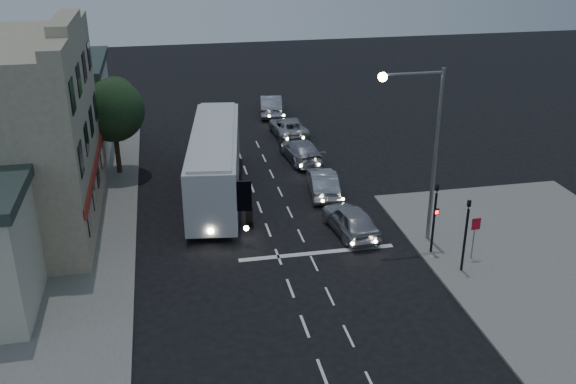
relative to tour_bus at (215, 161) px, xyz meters
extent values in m
plane|color=black|center=(2.26, -10.38, -2.17)|extent=(120.00, 120.00, 0.00)
cube|color=slate|center=(-10.74, -2.38, -2.11)|extent=(12.00, 50.00, 0.12)
cube|color=silver|center=(2.26, -17.38, -2.16)|extent=(0.12, 1.60, 0.01)
cube|color=silver|center=(2.26, -14.38, -2.16)|extent=(0.12, 1.60, 0.01)
cube|color=silver|center=(2.26, -11.38, -2.16)|extent=(0.12, 1.60, 0.01)
cube|color=silver|center=(2.26, -8.38, -2.16)|extent=(0.12, 1.60, 0.01)
cube|color=silver|center=(2.26, -5.38, -2.16)|extent=(0.12, 1.60, 0.01)
cube|color=silver|center=(2.26, -2.38, -2.16)|extent=(0.12, 1.60, 0.01)
cube|color=silver|center=(2.26, 0.62, -2.16)|extent=(0.12, 1.60, 0.01)
cube|color=silver|center=(2.26, 3.62, -2.16)|extent=(0.12, 1.60, 0.01)
cube|color=silver|center=(2.26, 6.62, -2.16)|extent=(0.12, 1.60, 0.01)
cube|color=silver|center=(3.86, -15.38, -2.16)|extent=(0.10, 1.50, 0.01)
cube|color=silver|center=(3.86, -12.38, -2.16)|extent=(0.10, 1.50, 0.01)
cube|color=silver|center=(3.86, -9.38, -2.16)|extent=(0.10, 1.50, 0.01)
cube|color=silver|center=(3.86, -6.38, -2.16)|extent=(0.10, 1.50, 0.01)
cube|color=silver|center=(3.86, -3.38, -2.16)|extent=(0.10, 1.50, 0.01)
cube|color=silver|center=(3.86, -0.38, -2.16)|extent=(0.10, 1.50, 0.01)
cube|color=silver|center=(3.86, 2.62, -2.16)|extent=(0.10, 1.50, 0.01)
cube|color=silver|center=(3.86, 5.62, -2.16)|extent=(0.10, 1.50, 0.01)
cube|color=silver|center=(3.86, 8.62, -2.16)|extent=(0.10, 1.50, 0.01)
cube|color=silver|center=(4.26, -8.38, -2.16)|extent=(8.00, 0.35, 0.01)
cube|color=silver|center=(0.00, 0.00, -0.05)|extent=(4.45, 13.28, 3.47)
cube|color=silver|center=(0.00, 0.00, 1.74)|extent=(3.96, 12.79, 0.20)
cube|color=black|center=(0.00, -6.46, 0.49)|extent=(2.49, 0.47, 1.63)
cube|color=black|center=(1.37, 0.54, 0.66)|extent=(1.51, 10.76, 0.98)
cube|color=black|center=(-1.37, 0.54, 0.66)|extent=(1.51, 10.76, 0.98)
cube|color=#98001A|center=(1.38, 1.09, -0.54)|extent=(0.84, 5.92, 1.52)
cube|color=#98001A|center=(-1.38, 1.09, -0.54)|extent=(0.84, 5.92, 1.52)
cylinder|color=black|center=(-1.36, -4.56, -1.62)|extent=(0.52, 1.13, 1.09)
cylinder|color=black|center=(1.36, -4.56, -1.62)|extent=(0.52, 1.13, 1.09)
cylinder|color=black|center=(-1.36, 2.71, -1.62)|extent=(0.52, 1.13, 1.09)
cylinder|color=black|center=(1.36, 2.71, -1.62)|extent=(0.52, 1.13, 1.09)
cylinder|color=black|center=(-1.36, 4.56, -1.62)|extent=(0.52, 1.13, 1.09)
cylinder|color=black|center=(1.36, 4.56, -1.62)|extent=(0.52, 1.13, 1.09)
cylinder|color=#FFF2CC|center=(-0.92, -6.54, -1.35)|extent=(0.29, 0.09, 0.28)
cylinder|color=#FFF2CC|center=(0.92, -6.54, -1.35)|extent=(0.29, 0.09, 0.28)
imported|color=#AFAFB5|center=(6.52, -6.58, -1.38)|extent=(2.40, 4.79, 1.57)
imported|color=#9C9DA8|center=(6.35, -1.25, -1.42)|extent=(2.14, 4.71, 1.50)
imported|color=#9596A4|center=(6.31, 4.64, -1.43)|extent=(2.51, 5.23, 1.47)
imported|color=#A0A0A4|center=(6.50, 10.09, -1.46)|extent=(2.54, 5.15, 1.41)
imported|color=#A2A0AE|center=(6.19, 16.05, -1.34)|extent=(2.45, 5.22, 1.65)
cylinder|color=black|center=(9.86, -9.58, -0.45)|extent=(0.12, 0.12, 3.20)
imported|color=black|center=(9.86, -9.58, 1.60)|extent=(0.15, 0.18, 0.90)
cube|color=black|center=(9.86, -9.76, 0.25)|extent=(0.25, 0.12, 0.30)
cube|color=#FF0C0C|center=(9.86, -9.83, 0.25)|extent=(0.16, 0.02, 0.18)
cylinder|color=black|center=(10.56, -11.58, -0.45)|extent=(0.12, 0.12, 3.20)
imported|color=black|center=(10.56, -11.58, 1.60)|extent=(0.18, 0.15, 0.90)
cylinder|color=slate|center=(11.56, -10.58, -1.05)|extent=(0.06, 0.06, 2.00)
cube|color=#B40B1F|center=(11.56, -10.65, -0.15)|extent=(0.45, 0.03, 0.60)
cylinder|color=slate|center=(10.26, -8.18, 2.45)|extent=(0.20, 0.20, 9.00)
cylinder|color=slate|center=(8.76, -8.18, 6.75)|extent=(3.00, 0.12, 0.12)
sphere|color=#FFBF59|center=(7.26, -8.18, 6.65)|extent=(0.44, 0.44, 0.44)
cube|color=gray|center=(-7.24, -2.38, 8.20)|extent=(1.00, 12.00, 0.50)
cube|color=gray|center=(-7.24, -2.38, 8.70)|extent=(1.00, 6.00, 0.50)
cube|color=maroon|center=(-6.69, -2.38, 0.95)|extent=(0.15, 12.00, 0.50)
cube|color=black|center=(-6.72, -6.88, 0.15)|extent=(0.06, 1.30, 1.50)
cube|color=black|center=(-6.72, -3.88, 0.15)|extent=(0.06, 1.30, 1.50)
cube|color=black|center=(-6.72, -0.88, 0.15)|extent=(0.06, 1.30, 1.50)
cube|color=black|center=(-6.72, 2.12, 0.15)|extent=(0.06, 1.30, 1.50)
cube|color=black|center=(-6.72, -6.88, 3.15)|extent=(0.06, 1.30, 1.50)
cube|color=black|center=(-6.72, -3.88, 3.15)|extent=(0.06, 1.30, 1.50)
cube|color=black|center=(-6.72, -0.88, 3.15)|extent=(0.06, 1.30, 1.50)
cube|color=black|center=(-6.72, 2.12, 3.15)|extent=(0.06, 1.30, 1.50)
cube|color=black|center=(-6.72, -6.88, 6.15)|extent=(0.06, 1.30, 1.50)
cube|color=black|center=(-6.72, -3.88, 6.15)|extent=(0.06, 1.30, 1.50)
cube|color=black|center=(-6.72, -0.88, 6.15)|extent=(0.06, 1.30, 1.50)
cube|color=black|center=(-6.72, 2.12, 6.15)|extent=(0.06, 1.30, 1.50)
cube|color=beige|center=(-11.24, 9.62, 0.95)|extent=(9.00, 9.00, 6.00)
cube|color=#2A3834|center=(-11.24, 9.62, 4.20)|extent=(9.40, 9.40, 0.50)
cylinder|color=black|center=(-5.94, 4.62, -0.65)|extent=(0.32, 0.32, 2.80)
sphere|color=black|center=(-5.94, 4.62, 2.15)|extent=(4.00, 4.00, 4.00)
sphere|color=#30512B|center=(-5.74, 5.22, 2.85)|extent=(2.60, 2.60, 2.60)
sphere|color=black|center=(-6.24, 4.02, 2.55)|extent=(2.40, 2.40, 2.40)
camera|label=1|loc=(-2.80, -36.01, 13.61)|focal=40.00mm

